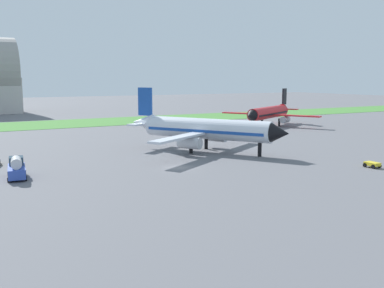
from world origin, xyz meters
name	(u,v)px	position (x,y,z in m)	size (l,w,h in m)	color
ground_plane	(179,168)	(0.00, 0.00, 0.00)	(600.00, 600.00, 0.00)	slate
grass_taxiway_strip	(59,124)	(0.00, 82.99, 0.04)	(360.00, 28.00, 0.08)	#478438
airplane_midfield_jet	(204,129)	(12.23, 12.22, 4.58)	(32.03, 32.04, 12.71)	silver
airplane_parked_jet_far	(269,113)	(55.70, 45.27, 4.07)	(29.06, 29.11, 11.31)	red
baggage_cart_near_gate	(372,164)	(27.99, -15.78, 0.57)	(1.76, 2.41, 0.90)	yellow
fuel_truck_midfield	(17,168)	(-24.62, 4.62, 1.58)	(3.36, 6.77, 3.29)	#334FB2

